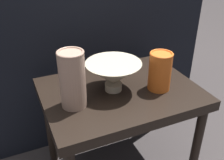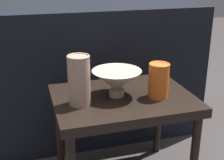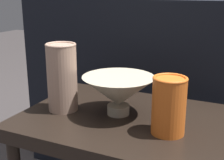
% 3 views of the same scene
% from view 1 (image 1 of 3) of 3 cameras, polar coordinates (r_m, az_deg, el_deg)
% --- Properties ---
extents(table, '(0.59, 0.44, 0.44)m').
position_cam_1_polar(table, '(1.03, 1.73, -4.64)').
color(table, black).
rests_on(table, ground_plane).
extents(couch_backdrop, '(1.19, 0.50, 0.75)m').
position_cam_1_polar(couch_backdrop, '(1.48, -7.19, 5.93)').
color(couch_backdrop, black).
rests_on(couch_backdrop, ground_plane).
extents(bowl, '(0.21, 0.21, 0.11)m').
position_cam_1_polar(bowl, '(0.96, 0.30, 1.38)').
color(bowl, '#B2A88E').
rests_on(bowl, table).
extents(vase_textured_left, '(0.09, 0.09, 0.20)m').
position_cam_1_polar(vase_textured_left, '(0.87, -8.62, 0.22)').
color(vase_textured_left, tan).
rests_on(vase_textured_left, table).
extents(vase_colorful_right, '(0.09, 0.09, 0.15)m').
position_cam_1_polar(vase_colorful_right, '(0.99, 10.41, 2.01)').
color(vase_colorful_right, orange).
rests_on(vase_colorful_right, table).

